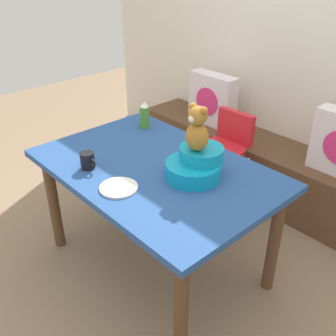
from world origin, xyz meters
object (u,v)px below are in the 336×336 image
Objects in this scene: highchair at (223,150)px; infant_seat_teal at (196,165)px; dinner_plate_near at (119,188)px; coffee_mug at (88,161)px; teddy_bear at (197,129)px; pillow_floral_left at (212,100)px; dining_table at (155,181)px; ketchup_bottle at (145,116)px.

highchair is 2.39× the size of infant_seat_teal.
dinner_plate_near is at bearing -80.07° from highchair.
infant_seat_teal is 2.75× the size of coffee_mug.
infant_seat_teal is 0.43m from dinner_plate_near.
coffee_mug is at bearing -140.75° from teddy_bear.
infant_seat_teal is 1.32× the size of teddy_bear.
infant_seat_teal is at bearing -52.07° from pillow_floral_left.
pillow_floral_left is 3.67× the size of coffee_mug.
dinner_plate_near is (0.05, -0.29, 0.10)m from dining_table.
ketchup_bottle reaches higher than dinner_plate_near.
infant_seat_teal reaches higher than highchair.
pillow_floral_left is at bearing 100.63° from ketchup_bottle.
pillow_floral_left is 1.35m from dining_table.
ketchup_bottle reaches higher than infant_seat_teal.
teddy_bear is at bearing 65.02° from dinner_plate_near.
pillow_floral_left is 0.91m from ketchup_bottle.
highchair is 1.11m from dinner_plate_near.
teddy_bear is (0.23, 0.09, 0.38)m from dining_table.
pillow_floral_left reaches higher than dinner_plate_near.
teddy_bear is 0.65m from coffee_mug.
dinner_plate_near is at bearing -0.31° from coffee_mug.
dining_table is 0.30m from infant_seat_teal.
highchair is at bearing 99.93° from dinner_plate_near.
ketchup_bottle is 0.79m from dinner_plate_near.
ketchup_bottle reaches higher than coffee_mug.
highchair is 4.27× the size of ketchup_bottle.
infant_seat_teal is at bearing -17.19° from ketchup_bottle.
dinner_plate_near is at bearing -114.98° from teddy_bear.
infant_seat_teal is at bearing 39.29° from coffee_mug.
teddy_bear is 1.35× the size of ketchup_bottle.
coffee_mug is 0.29m from dinner_plate_near.
pillow_floral_left reaches higher than dining_table.
highchair reaches higher than dinner_plate_near.
infant_seat_teal reaches higher than dining_table.
ketchup_bottle is (-0.69, 0.21, 0.02)m from infant_seat_teal.
dinner_plate_near is at bearing -80.05° from dining_table.
coffee_mug is (-0.10, -1.07, 0.27)m from highchair.
coffee_mug is (-0.47, -0.38, -0.23)m from teddy_bear.
pillow_floral_left is 2.20× the size of dinner_plate_near.
ketchup_bottle is (-0.46, 0.31, 0.18)m from dining_table.
highchair is 0.83m from infant_seat_teal.
teddy_bear is at bearing -52.09° from pillow_floral_left.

